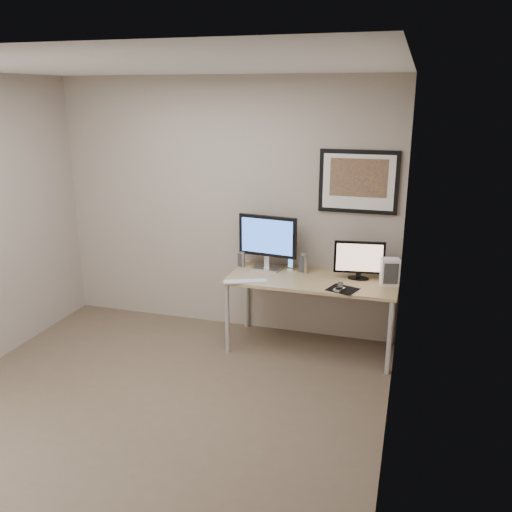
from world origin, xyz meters
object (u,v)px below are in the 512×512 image
at_px(framed_art, 359,182).
at_px(keyboard, 245,281).
at_px(fan_unit, 390,272).
at_px(phone_dock, 291,264).
at_px(monitor_tv, 359,259).
at_px(speaker_left, 242,259).
at_px(desk, 312,285).
at_px(monitor_large, 268,240).
at_px(speaker_right, 304,263).

xyz_separation_m(framed_art, keyboard, (-0.93, -0.62, -0.88)).
bearing_deg(fan_unit, phone_dock, 156.73).
xyz_separation_m(monitor_tv, speaker_left, (-1.18, 0.04, -0.12)).
height_order(desk, speaker_left, speaker_left).
bearing_deg(speaker_left, desk, 10.02).
xyz_separation_m(monitor_tv, keyboard, (-1.00, -0.39, -0.19)).
bearing_deg(monitor_large, speaker_left, -172.37).
relative_size(framed_art, speaker_left, 4.69).
relative_size(desk, monitor_tv, 3.39).
height_order(monitor_tv, speaker_left, monitor_tv).
relative_size(monitor_large, phone_dock, 4.70).
bearing_deg(phone_dock, desk, -38.18).
distance_m(desk, framed_art, 1.07).
relative_size(desk, fan_unit, 6.42).
relative_size(framed_art, speaker_right, 3.78).
bearing_deg(speaker_right, speaker_left, -157.36).
bearing_deg(desk, framed_art, 43.46).
bearing_deg(speaker_right, desk, -27.36).
bearing_deg(phone_dock, speaker_left, -175.76).
relative_size(desk, framed_art, 2.13).
bearing_deg(keyboard, fan_unit, -9.55).
distance_m(framed_art, monitor_large, 1.04).
xyz_separation_m(speaker_left, speaker_right, (0.64, -0.00, 0.02)).
bearing_deg(keyboard, phone_dock, 33.07).
xyz_separation_m(speaker_right, keyboard, (-0.46, -0.43, -0.09)).
xyz_separation_m(monitor_tv, fan_unit, (0.29, -0.07, -0.07)).
distance_m(framed_art, monitor_tv, 0.73).
distance_m(speaker_left, fan_unit, 1.47).
xyz_separation_m(speaker_left, keyboard, (0.17, -0.43, -0.07)).
xyz_separation_m(desk, monitor_tv, (0.42, 0.10, 0.26)).
bearing_deg(desk, monitor_tv, 13.64).
bearing_deg(keyboard, framed_art, 10.25).
height_order(framed_art, monitor_large, framed_art).
bearing_deg(keyboard, speaker_right, 19.51).
distance_m(desk, speaker_right, 0.25).
bearing_deg(speaker_right, monitor_large, -157.96).
height_order(framed_art, speaker_right, framed_art).
relative_size(keyboard, fan_unit, 1.65).
bearing_deg(framed_art, keyboard, -146.56).
height_order(speaker_right, phone_dock, speaker_right).
xyz_separation_m(monitor_large, phone_dock, (0.23, 0.05, -0.24)).
bearing_deg(framed_art, phone_dock, -167.47).
relative_size(monitor_tv, fan_unit, 1.89).
bearing_deg(framed_art, fan_unit, -40.20).
distance_m(framed_art, keyboard, 1.43).
relative_size(speaker_right, phone_dock, 1.55).
height_order(phone_dock, fan_unit, fan_unit).
distance_m(framed_art, speaker_right, 0.94).
bearing_deg(speaker_left, framed_art, 30.43).
bearing_deg(phone_dock, framed_art, 10.99).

